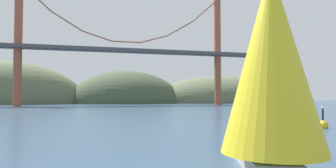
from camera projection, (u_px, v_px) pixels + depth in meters
ground_plane at (273, 141)px, 23.61m from camera, size 360.00×360.00×0.00m
headland_center at (126, 103)px, 155.19m from camera, size 58.32×44.00×33.51m
headland_right at (223, 103)px, 169.42m from camera, size 83.97×44.00×30.06m
suspension_bridge at (126, 49)px, 116.20m from camera, size 113.11×6.00×44.83m
sailboat_orange_sail at (260, 90)px, 41.10m from camera, size 8.53×5.57×9.43m
sailboat_yellow_sail at (271, 66)px, 12.98m from camera, size 5.63×8.05×9.66m
sailboat_red_spinnaker at (274, 91)px, 58.37m from camera, size 7.14×9.10×8.62m
channel_buoy at (323, 125)px, 33.34m from camera, size 1.10×1.10×2.64m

